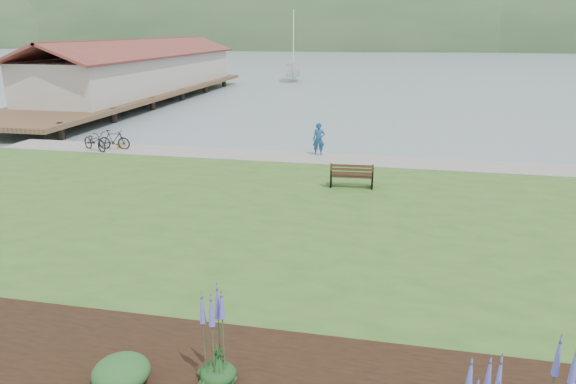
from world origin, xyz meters
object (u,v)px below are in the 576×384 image
park_bench (352,175)px  person (319,137)px  sailboat (293,81)px  bicycle_a (95,141)px

park_bench → person: 5.35m
park_bench → person: size_ratio=0.89×
person → sailboat: sailboat is taller
person → bicycle_a: (-11.08, -1.25, -0.43)m
bicycle_a → sailboat: 41.59m
bicycle_a → person: bearing=-55.7°
park_bench → person: bearing=108.3°
person → bicycle_a: 11.16m
park_bench → sailboat: size_ratio=0.06×
park_bench → person: person is taller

